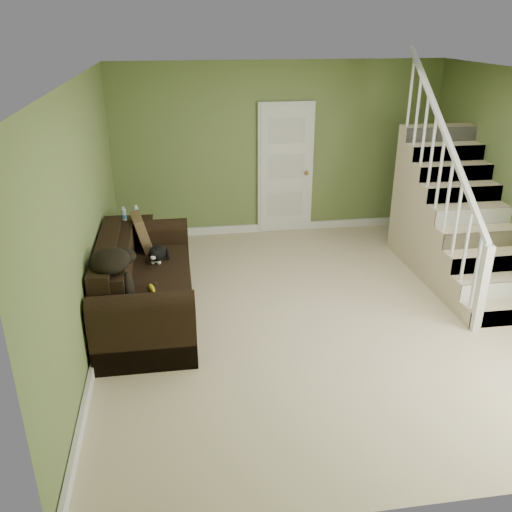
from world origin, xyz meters
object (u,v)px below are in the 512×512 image
object	(u,v)px
banana	(152,288)
side_table	(134,243)
sofa	(143,287)
cat	(158,254)

from	to	relation	value
banana	side_table	bearing A→B (deg)	85.23
sofa	cat	world-z (taller)	sofa
sofa	cat	xyz separation A→B (m)	(0.18, 0.38, 0.24)
sofa	banana	bearing A→B (deg)	-72.20
cat	side_table	bearing A→B (deg)	120.49
cat	banana	distance (m)	0.76
sofa	cat	bearing A→B (deg)	64.94
side_table	banana	world-z (taller)	side_table
side_table	banana	xyz separation A→B (m)	(0.30, -1.80, 0.20)
sofa	side_table	xyz separation A→B (m)	(-0.18, 1.42, -0.02)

